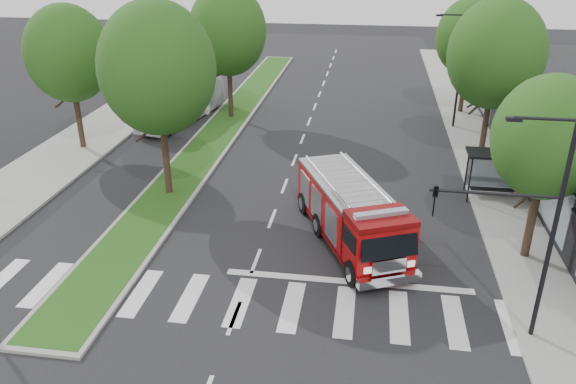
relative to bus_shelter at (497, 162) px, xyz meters
The scene contains 15 objects.
ground 14.00m from the bus_shelter, 143.97° to the right, with size 140.00×140.00×0.00m, color black.
sidewalk_right 3.00m from the bus_shelter, 54.94° to the left, with size 5.00×80.00×0.15m, color gray.
sidewalk_left 25.84m from the bus_shelter, behind, with size 5.00×80.00×0.15m, color gray.
median 19.92m from the bus_shelter, 150.20° to the left, with size 3.00×50.00×0.15m.
bus_shelter is the anchor object (origin of this frame).
tree_right_near 7.06m from the bus_shelter, 87.21° to the right, with size 4.40×4.40×8.05m.
tree_right_mid 7.36m from the bus_shelter, 87.07° to the left, with size 5.60×5.60×9.72m.
tree_right_far 16.30m from the bus_shelter, 88.92° to the left, with size 5.00×5.00×8.73m.
tree_median_near 17.98m from the bus_shelter, behind, with size 5.80×5.80×10.16m.
tree_median_far 21.36m from the bus_shelter, 145.43° to the left, with size 5.60×5.60×9.72m.
tree_left_mid 25.82m from the bus_shelter, behind, with size 5.20×5.20×9.16m.
streetlight_right_near 12.05m from the bus_shelter, 97.76° to the right, with size 4.08×0.22×8.00m.
streetlight_right_far 12.13m from the bus_shelter, 94.11° to the left, with size 2.11×0.20×8.00m.
fire_engine 9.36m from the bus_shelter, 141.33° to the right, with size 5.87×9.00×3.02m.
city_bus 23.27m from the bus_shelter, 152.51° to the left, with size 2.27×9.70×2.70m, color silver.
Camera 1 is at (4.45, -20.29, 12.84)m, focal length 35.00 mm.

